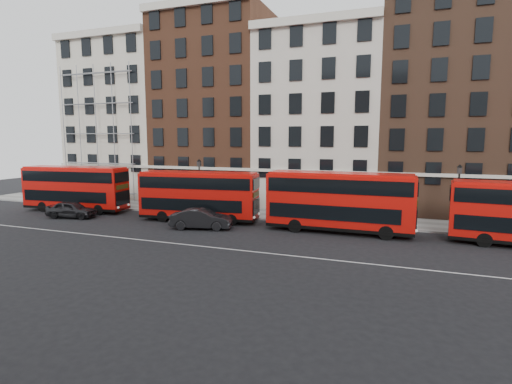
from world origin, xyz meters
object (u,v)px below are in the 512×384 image
(bus_b, at_px, (198,195))
(car_front, at_px, (201,219))
(bus_c, at_px, (339,201))
(car_rear, at_px, (72,209))
(bus_a, at_px, (75,187))

(bus_b, height_order, car_front, bus_b)
(bus_b, xyz_separation_m, car_front, (1.69, -2.65, -1.57))
(bus_c, relative_size, car_rear, 2.45)
(bus_a, xyz_separation_m, bus_b, (14.23, -0.00, -0.06))
(bus_c, height_order, car_rear, bus_c)
(bus_a, height_order, bus_c, bus_c)
(bus_b, xyz_separation_m, car_rear, (-11.98, -2.83, -1.61))
(bus_b, bearing_deg, car_rear, -173.54)
(bus_c, bearing_deg, car_rear, -173.25)
(bus_c, height_order, car_front, bus_c)
(bus_a, xyz_separation_m, car_rear, (2.25, -2.83, -1.67))
(bus_b, distance_m, car_rear, 12.41)
(car_front, bearing_deg, car_rear, 76.33)
(bus_c, distance_m, car_rear, 24.75)
(bus_a, relative_size, car_front, 2.20)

